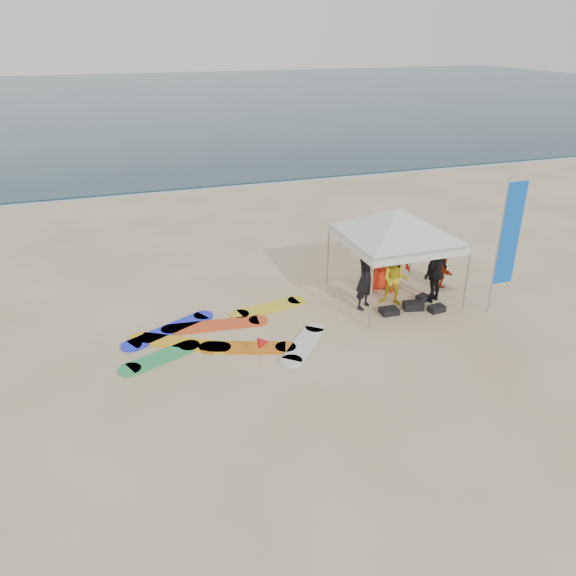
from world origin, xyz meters
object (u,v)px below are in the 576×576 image
at_px(person_black_a, 366,277).
at_px(surfboard_spread, 219,335).
at_px(person_seated, 442,270).
at_px(marker_pennant, 264,343).
at_px(feather_flag, 509,236).
at_px(person_orange_b, 381,261).
at_px(person_black_b, 436,272).
at_px(person_yellow, 395,280).
at_px(canopy_tent, 399,209).
at_px(person_orange_a, 394,264).

xyz_separation_m(person_black_a, surfboard_spread, (-4.39, -0.30, -0.94)).
distance_m(person_seated, marker_pennant, 6.99).
relative_size(person_seated, feather_flag, 0.26).
height_order(person_black_a, surfboard_spread, person_black_a).
height_order(person_orange_b, marker_pennant, person_orange_b).
xyz_separation_m(person_black_b, feather_flag, (1.36, -1.19, 1.39)).
bearing_deg(person_black_b, marker_pennant, -9.54).
distance_m(person_yellow, person_orange_b, 1.16).
bearing_deg(person_black_b, canopy_tent, -54.19).
bearing_deg(person_orange_b, surfboard_spread, 13.74).
xyz_separation_m(person_orange_a, feather_flag, (2.19, -2.18, 1.42)).
bearing_deg(person_orange_a, person_yellow, 60.39).
xyz_separation_m(person_black_b, person_seated, (0.82, 0.86, -0.40)).
bearing_deg(feather_flag, person_yellow, 151.99).
relative_size(person_yellow, canopy_tent, 0.37).
distance_m(person_black_a, feather_flag, 4.02).
relative_size(person_yellow, person_black_b, 0.85).
bearing_deg(person_yellow, marker_pennant, -125.85).
xyz_separation_m(person_yellow, person_orange_a, (0.41, 0.80, 0.11)).
distance_m(person_seated, canopy_tent, 2.95).
distance_m(marker_pennant, surfboard_spread, 1.78).
relative_size(person_yellow, surfboard_spread, 0.30).
bearing_deg(person_orange_b, marker_pennant, 31.52).
bearing_deg(person_yellow, canopy_tent, 100.19).
xyz_separation_m(marker_pennant, surfboard_spread, (-0.80, 1.52, -0.46)).
relative_size(person_black_b, person_seated, 1.76).
bearing_deg(person_orange_b, person_black_a, 45.77).
height_order(person_yellow, canopy_tent, canopy_tent).
relative_size(person_black_b, feather_flag, 0.47).
relative_size(person_seated, canopy_tent, 0.24).
distance_m(canopy_tent, feather_flag, 3.05).
distance_m(person_black_b, surfboard_spread, 6.60).
xyz_separation_m(person_orange_b, marker_pennant, (-4.63, -2.91, -0.41)).
xyz_separation_m(person_yellow, marker_pennant, (-4.51, -1.76, -0.29)).
bearing_deg(canopy_tent, feather_flag, -36.39).
bearing_deg(marker_pennant, person_seated, 20.38).
xyz_separation_m(person_yellow, person_black_b, (1.23, -0.19, 0.13)).
height_order(canopy_tent, marker_pennant, canopy_tent).
height_order(person_black_a, marker_pennant, person_black_a).
relative_size(person_orange_a, person_orange_b, 0.98).
xyz_separation_m(person_yellow, surfboard_spread, (-5.31, -0.25, -0.75)).
relative_size(feather_flag, surfboard_spread, 0.75).
bearing_deg(person_black_b, surfboard_spread, -24.38).
relative_size(canopy_tent, feather_flag, 1.08).
height_order(person_black_a, person_seated, person_black_a).
xyz_separation_m(canopy_tent, marker_pennant, (-4.68, -2.17, -2.28)).
bearing_deg(person_yellow, person_orange_a, 95.64).
xyz_separation_m(person_black_a, person_orange_a, (1.33, 0.74, -0.08)).
relative_size(person_yellow, feather_flag, 0.40).
bearing_deg(person_black_b, person_orange_b, -75.10).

